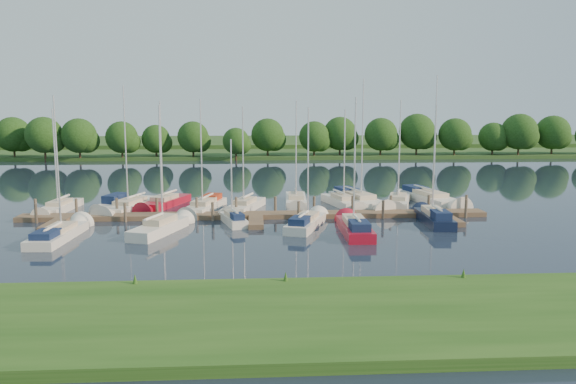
{
  "coord_description": "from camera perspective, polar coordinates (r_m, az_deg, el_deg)",
  "views": [
    {
      "loc": [
        -0.08,
        -39.58,
        9.46
      ],
      "look_at": [
        2.78,
        8.0,
        2.2
      ],
      "focal_mm": 35.0,
      "sensor_mm": 36.0,
      "label": 1
    }
  ],
  "objects": [
    {
      "name": "sailboat_n_3",
      "position": [
        54.94,
        -12.46,
        -1.17
      ],
      "size": [
        4.08,
        8.15,
        10.42
      ],
      "rotation": [
        0.0,
        0.0,
        2.81
      ],
      "color": "maroon",
      "rests_on": "ground"
    },
    {
      "name": "mooring_pilings",
      "position": [
        48.83,
        -3.29,
        -1.81
      ],
      "size": [
        38.24,
        2.84,
        2.0
      ],
      "color": "#473D33",
      "rests_on": "ground"
    },
    {
      "name": "sailboat_n_7",
      "position": [
        54.29,
        5.57,
        -1.12
      ],
      "size": [
        3.3,
        7.51,
        9.62
      ],
      "rotation": [
        0.0,
        0.0,
        3.4
      ],
      "color": "silver",
      "rests_on": "ground"
    },
    {
      "name": "dock",
      "position": [
        47.79,
        -3.28,
        -2.53
      ],
      "size": [
        40.0,
        6.0,
        0.4
      ],
      "color": "brown",
      "rests_on": "ground"
    },
    {
      "name": "sailboat_n_2",
      "position": [
        53.78,
        -15.81,
        -1.51
      ],
      "size": [
        4.39,
        9.36,
        11.72
      ],
      "rotation": [
        0.0,
        0.0,
        2.85
      ],
      "color": "silver",
      "rests_on": "ground"
    },
    {
      "name": "ground",
      "position": [
        40.7,
        -3.24,
        -4.79
      ],
      "size": [
        260.0,
        260.0,
        0.0
      ],
      "primitive_type": "plane",
      "color": "#192133",
      "rests_on": "ground"
    },
    {
      "name": "sailboat_s_1",
      "position": [
        43.67,
        -12.77,
        -3.68
      ],
      "size": [
        3.85,
        7.65,
        10.05
      ],
      "rotation": [
        0.0,
        0.0,
        -0.33
      ],
      "color": "silver",
      "rests_on": "ground"
    },
    {
      "name": "sailboat_n_5",
      "position": [
        51.78,
        -4.43,
        -1.58
      ],
      "size": [
        3.76,
        7.7,
        9.89
      ],
      "rotation": [
        0.0,
        0.0,
        2.83
      ],
      "color": "silver",
      "rests_on": "ground"
    },
    {
      "name": "sailboat_s_5",
      "position": [
        47.6,
        14.57,
        -2.66
      ],
      "size": [
        2.16,
        7.73,
        10.07
      ],
      "rotation": [
        0.0,
        0.0,
        -0.05
      ],
      "color": "black",
      "rests_on": "ground"
    },
    {
      "name": "distant_hill",
      "position": [
        139.86,
        -3.41,
        5.05
      ],
      "size": [
        220.0,
        40.0,
        1.4
      ],
      "primitive_type": "cube",
      "color": "#365726",
      "rests_on": "ground"
    },
    {
      "name": "near_bank",
      "position": [
        25.32,
        -3.1,
        -12.68
      ],
      "size": [
        90.0,
        10.0,
        0.5
      ],
      "primitive_type": "cube",
      "color": "#1E4714",
      "rests_on": "ground"
    },
    {
      "name": "sailboat_n_10",
      "position": [
        57.94,
        14.23,
        -0.68
      ],
      "size": [
        4.47,
        10.37,
        12.92
      ],
      "rotation": [
        0.0,
        0.0,
        3.39
      ],
      "color": "silver",
      "rests_on": "ground"
    },
    {
      "name": "sailboat_s_2",
      "position": [
        46.02,
        -5.6,
        -2.84
      ],
      "size": [
        2.51,
        5.49,
        7.24
      ],
      "rotation": [
        0.0,
        0.0,
        0.28
      ],
      "color": "silver",
      "rests_on": "ground"
    },
    {
      "name": "sailboat_n_8",
      "position": [
        55.1,
        7.21,
        -0.94
      ],
      "size": [
        4.7,
        9.92,
        12.52
      ],
      "rotation": [
        0.0,
        0.0,
        3.44
      ],
      "color": "silver",
      "rests_on": "ground"
    },
    {
      "name": "sailboat_s_0",
      "position": [
        44.0,
        -22.19,
        -4.0
      ],
      "size": [
        2.38,
        8.46,
        10.61
      ],
      "rotation": [
        0.0,
        0.0,
        -0.05
      ],
      "color": "silver",
      "rests_on": "ground"
    },
    {
      "name": "treeline",
      "position": [
        102.04,
        -2.92,
        5.55
      ],
      "size": [
        146.09,
        9.14,
        8.23
      ],
      "color": "#38281C",
      "rests_on": "ground"
    },
    {
      "name": "sailboat_n_6",
      "position": [
        54.9,
        0.81,
        -0.98
      ],
      "size": [
        2.31,
        8.22,
        10.4
      ],
      "rotation": [
        0.0,
        0.0,
        3.09
      ],
      "color": "silver",
      "rests_on": "ground"
    },
    {
      "name": "sailboat_s_4",
      "position": [
        42.78,
        6.76,
        -3.71
      ],
      "size": [
        2.09,
        8.2,
        10.6
      ],
      "rotation": [
        0.0,
        0.0,
        -0.02
      ],
      "color": "maroon",
      "rests_on": "ground"
    },
    {
      "name": "sailboat_s_3",
      "position": [
        44.49,
        1.89,
        -3.2
      ],
      "size": [
        3.92,
        7.6,
        9.8
      ],
      "rotation": [
        0.0,
        0.0,
        -0.35
      ],
      "color": "silver",
      "rests_on": "ground"
    },
    {
      "name": "far_shore",
      "position": [
        114.95,
        -3.4,
        4.07
      ],
      "size": [
        180.0,
        30.0,
        0.6
      ],
      "primitive_type": "cube",
      "color": "#22461B",
      "rests_on": "ground"
    },
    {
      "name": "sailboat_n_0",
      "position": [
        55.39,
        -22.21,
        -1.54
      ],
      "size": [
        2.25,
        7.61,
        9.64
      ],
      "rotation": [
        0.0,
        0.0,
        3.07
      ],
      "color": "silver",
      "rests_on": "ground"
    },
    {
      "name": "sailboat_n_4",
      "position": [
        52.02,
        -8.51,
        -1.55
      ],
      "size": [
        3.67,
        8.3,
        10.5
      ],
      "rotation": [
        0.0,
        0.0,
        2.88
      ],
      "color": "silver",
      "rests_on": "ground"
    },
    {
      "name": "motorboat",
      "position": [
        54.91,
        -17.22,
        -1.28
      ],
      "size": [
        2.97,
        5.78,
        1.69
      ],
      "rotation": [
        0.0,
        0.0,
        2.85
      ],
      "color": "silver",
      "rests_on": "ground"
    },
    {
      "name": "sailboat_n_9",
      "position": [
        55.23,
        11.11,
        -1.08
      ],
      "size": [
        3.98,
        8.25,
        10.47
      ],
      "rotation": [
        0.0,
        0.0,
        2.83
      ],
      "color": "silver",
      "rests_on": "ground"
    }
  ]
}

